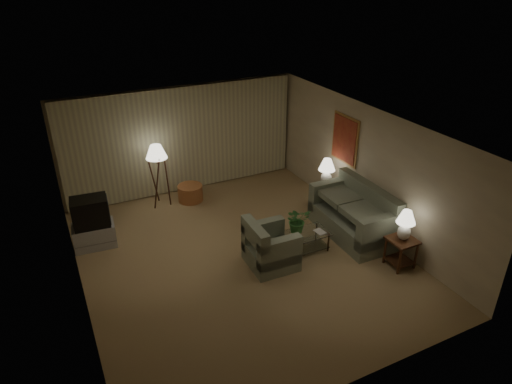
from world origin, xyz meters
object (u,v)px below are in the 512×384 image
(side_table_far, at_px, (325,193))
(tv_cabinet, at_px, (95,235))
(table_lamp_far, at_px, (327,170))
(coffee_table, at_px, (303,240))
(table_lamp_near, at_px, (406,223))
(vase, at_px, (297,233))
(sofa, at_px, (352,216))
(side_table_near, at_px, (401,248))
(crt_tv, at_px, (90,212))
(floor_lamp, at_px, (159,174))
(armchair, at_px, (271,248))
(ottoman, at_px, (190,193))

(side_table_far, xyz_separation_m, tv_cabinet, (-5.20, 0.75, -0.15))
(table_lamp_far, distance_m, coffee_table, 2.10)
(table_lamp_near, distance_m, tv_cabinet, 6.23)
(tv_cabinet, xyz_separation_m, vase, (3.61, -2.10, 0.24))
(sofa, distance_m, side_table_near, 1.36)
(side_table_far, height_order, crt_tv, crt_tv)
(crt_tv, bearing_deg, floor_lamp, 38.91)
(side_table_near, distance_m, floor_lamp, 5.70)
(sofa, relative_size, side_table_near, 3.40)
(side_table_near, xyz_separation_m, table_lamp_far, (0.00, 2.60, 0.59))
(table_lamp_near, relative_size, tv_cabinet, 0.71)
(armchair, height_order, table_lamp_near, table_lamp_near)
(table_lamp_near, bearing_deg, crt_tv, 147.22)
(table_lamp_far, height_order, tv_cabinet, table_lamp_far)
(side_table_near, height_order, ottoman, side_table_near)
(side_table_near, relative_size, vase, 4.06)
(side_table_near, distance_m, table_lamp_near, 0.56)
(tv_cabinet, height_order, crt_tv, crt_tv)
(sofa, bearing_deg, ottoman, -138.01)
(table_lamp_far, bearing_deg, floor_lamp, 151.31)
(table_lamp_near, xyz_separation_m, ottoman, (-2.76, 4.39, -0.77))
(armchair, xyz_separation_m, tv_cabinet, (-2.97, 2.20, -0.14))
(sofa, distance_m, table_lamp_near, 1.46)
(sofa, relative_size, armchair, 2.12)
(tv_cabinet, bearing_deg, table_lamp_far, -2.96)
(floor_lamp, xyz_separation_m, vase, (1.89, -3.25, -0.32))
(armchair, height_order, crt_tv, crt_tv)
(armchair, height_order, table_lamp_far, table_lamp_far)
(armchair, distance_m, floor_lamp, 3.60)
(armchair, height_order, floor_lamp, floor_lamp)
(sofa, distance_m, table_lamp_far, 1.38)
(table_lamp_far, bearing_deg, table_lamp_near, -90.00)
(armchair, xyz_separation_m, ottoman, (-0.53, 3.25, -0.18))
(ottoman, relative_size, vase, 4.11)
(table_lamp_far, bearing_deg, crt_tv, 171.81)
(side_table_far, height_order, tv_cabinet, side_table_far)
(vase, bearing_deg, crt_tv, 149.86)
(armchair, xyz_separation_m, side_table_far, (2.23, 1.46, 0.02))
(armchair, bearing_deg, coffee_table, -80.81)
(sofa, height_order, table_lamp_far, table_lamp_far)
(side_table_far, relative_size, ottoman, 0.99)
(table_lamp_near, height_order, crt_tv, table_lamp_near)
(table_lamp_far, bearing_deg, ottoman, 147.02)
(side_table_far, distance_m, floor_lamp, 3.98)
(side_table_far, xyz_separation_m, crt_tv, (-5.20, 0.75, 0.40))
(armchair, xyz_separation_m, table_lamp_near, (2.23, -1.14, 0.58))
(side_table_near, distance_m, ottoman, 5.19)
(side_table_far, bearing_deg, floor_lamp, 151.31)
(side_table_far, relative_size, crt_tv, 0.80)
(table_lamp_far, xyz_separation_m, coffee_table, (-1.44, -1.35, -0.72))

